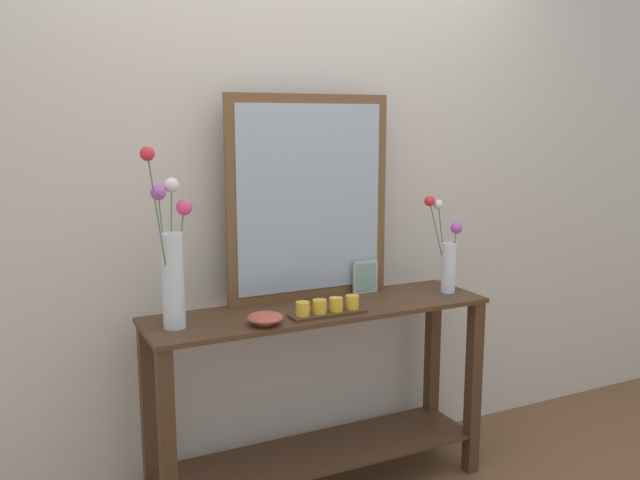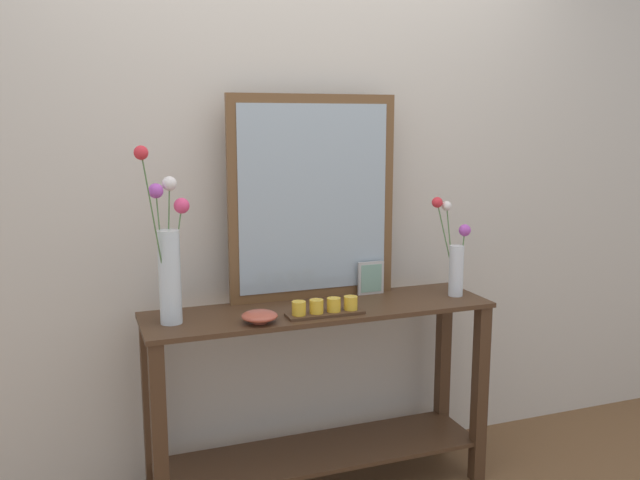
# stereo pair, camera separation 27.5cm
# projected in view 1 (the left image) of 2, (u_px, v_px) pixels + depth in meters

# --- Properties ---
(wall_back) EXTENTS (6.40, 0.08, 2.70)m
(wall_back) POSITION_uv_depth(u_px,v_px,m) (289.00, 176.00, 3.00)
(wall_back) COLOR beige
(wall_back) RESTS_ON ground
(console_table) EXTENTS (1.46, 0.39, 0.83)m
(console_table) POSITION_uv_depth(u_px,v_px,m) (320.00, 383.00, 2.87)
(console_table) COLOR #472D1C
(console_table) RESTS_ON ground
(mirror_leaning) EXTENTS (0.75, 0.03, 0.88)m
(mirror_leaning) POSITION_uv_depth(u_px,v_px,m) (309.00, 198.00, 2.89)
(mirror_leaning) COLOR brown
(mirror_leaning) RESTS_ON console_table
(tall_vase_left) EXTENTS (0.21, 0.19, 0.68)m
(tall_vase_left) POSITION_uv_depth(u_px,v_px,m) (172.00, 261.00, 2.49)
(tall_vase_left) COLOR silver
(tall_vase_left) RESTS_ON console_table
(vase_right) EXTENTS (0.16, 0.12, 0.44)m
(vase_right) POSITION_uv_depth(u_px,v_px,m) (447.00, 253.00, 3.03)
(vase_right) COLOR silver
(vase_right) RESTS_ON console_table
(candle_tray) EXTENTS (0.32, 0.09, 0.07)m
(candle_tray) POSITION_uv_depth(u_px,v_px,m) (328.00, 308.00, 2.70)
(candle_tray) COLOR #472D1C
(candle_tray) RESTS_ON console_table
(picture_frame_small) EXTENTS (0.12, 0.01, 0.15)m
(picture_frame_small) POSITION_uv_depth(u_px,v_px,m) (365.00, 277.00, 3.03)
(picture_frame_small) COLOR #B7B2AD
(picture_frame_small) RESTS_ON console_table
(decorative_bowl) EXTENTS (0.14, 0.14, 0.05)m
(decorative_bowl) POSITION_uv_depth(u_px,v_px,m) (265.00, 318.00, 2.57)
(decorative_bowl) COLOR #B24C38
(decorative_bowl) RESTS_ON console_table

